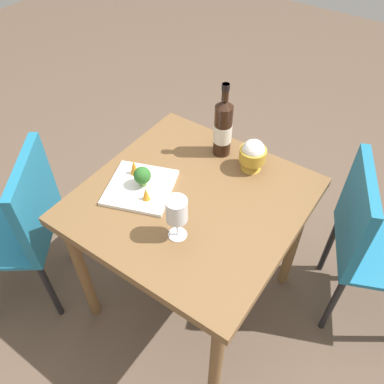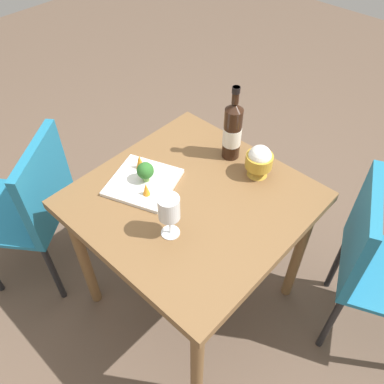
% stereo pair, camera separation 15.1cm
% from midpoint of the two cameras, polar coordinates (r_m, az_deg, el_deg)
% --- Properties ---
extents(ground_plane, '(8.00, 8.00, 0.00)m').
position_cam_midpoint_polar(ground_plane, '(2.13, 2.09, -14.64)').
color(ground_plane, brown).
extents(dining_table, '(0.82, 0.82, 0.74)m').
position_cam_midpoint_polar(dining_table, '(1.60, 2.70, -3.28)').
color(dining_table, brown).
rests_on(dining_table, ground_plane).
extents(chair_near_window, '(0.53, 0.53, 0.85)m').
position_cam_midpoint_polar(chair_near_window, '(1.80, 26.64, -8.31)').
color(chair_near_window, teal).
rests_on(chair_near_window, ground_plane).
extents(chair_by_wall, '(0.56, 0.56, 0.85)m').
position_cam_midpoint_polar(chair_by_wall, '(1.91, -19.54, -1.43)').
color(chair_by_wall, teal).
rests_on(chair_by_wall, ground_plane).
extents(wine_bottle, '(0.08, 0.08, 0.33)m').
position_cam_midpoint_polar(wine_bottle, '(1.64, 8.50, 8.63)').
color(wine_bottle, black).
rests_on(wine_bottle, dining_table).
extents(wine_glass, '(0.08, 0.08, 0.18)m').
position_cam_midpoint_polar(wine_glass, '(1.32, -0.07, -2.64)').
color(wine_glass, white).
rests_on(wine_glass, dining_table).
extents(rice_bowl, '(0.11, 0.11, 0.14)m').
position_cam_midpoint_polar(rice_bowl, '(1.61, 12.33, 4.32)').
color(rice_bowl, gold).
rests_on(rice_bowl, dining_table).
extents(serving_plate, '(0.32, 0.32, 0.02)m').
position_cam_midpoint_polar(serving_plate, '(1.58, -4.35, 1.27)').
color(serving_plate, white).
rests_on(serving_plate, dining_table).
extents(broccoli_floret, '(0.07, 0.07, 0.09)m').
position_cam_midpoint_polar(broccoli_floret, '(1.54, -3.98, 2.91)').
color(broccoli_floret, '#729E4C').
rests_on(broccoli_floret, serving_plate).
extents(carrot_garnish_left, '(0.03, 0.03, 0.06)m').
position_cam_midpoint_polar(carrot_garnish_left, '(1.50, -3.80, 0.27)').
color(carrot_garnish_left, orange).
rests_on(carrot_garnish_left, serving_plate).
extents(carrot_garnish_right, '(0.03, 0.03, 0.07)m').
position_cam_midpoint_polar(carrot_garnish_right, '(1.61, -4.90, 4.25)').
color(carrot_garnish_right, orange).
rests_on(carrot_garnish_right, serving_plate).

